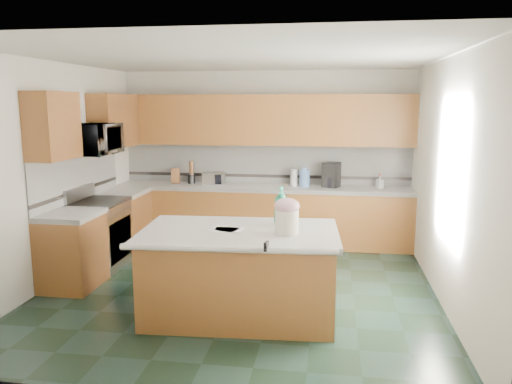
# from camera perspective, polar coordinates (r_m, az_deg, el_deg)

# --- Properties ---
(floor) EXTENTS (4.60, 4.60, 0.00)m
(floor) POSITION_cam_1_polar(r_m,az_deg,el_deg) (6.12, -1.91, -10.92)
(floor) COLOR black
(floor) RESTS_ON ground
(ceiling) EXTENTS (4.60, 4.60, 0.00)m
(ceiling) POSITION_cam_1_polar(r_m,az_deg,el_deg) (5.74, -2.07, 15.14)
(ceiling) COLOR white
(ceiling) RESTS_ON ground
(wall_back) EXTENTS (4.60, 0.04, 2.70)m
(wall_back) POSITION_cam_1_polar(r_m,az_deg,el_deg) (8.05, 1.04, 4.08)
(wall_back) COLOR white
(wall_back) RESTS_ON ground
(wall_front) EXTENTS (4.60, 0.04, 2.70)m
(wall_front) POSITION_cam_1_polar(r_m,az_deg,el_deg) (3.56, -8.84, -3.76)
(wall_front) COLOR white
(wall_front) RESTS_ON ground
(wall_left) EXTENTS (0.04, 4.60, 2.70)m
(wall_left) POSITION_cam_1_polar(r_m,az_deg,el_deg) (6.60, -22.20, 2.00)
(wall_left) COLOR white
(wall_left) RESTS_ON ground
(wall_right) EXTENTS (0.04, 4.60, 2.70)m
(wall_right) POSITION_cam_1_polar(r_m,az_deg,el_deg) (5.82, 21.08, 1.07)
(wall_right) COLOR white
(wall_right) RESTS_ON ground
(back_base_cab) EXTENTS (4.60, 0.60, 0.86)m
(back_base_cab) POSITION_cam_1_polar(r_m,az_deg,el_deg) (7.89, 0.71, -2.82)
(back_base_cab) COLOR #402411
(back_base_cab) RESTS_ON ground
(back_countertop) EXTENTS (4.60, 0.64, 0.06)m
(back_countertop) POSITION_cam_1_polar(r_m,az_deg,el_deg) (7.80, 0.72, 0.47)
(back_countertop) COLOR white
(back_countertop) RESTS_ON back_base_cab
(back_upper_cab) EXTENTS (4.60, 0.33, 0.78)m
(back_upper_cab) POSITION_cam_1_polar(r_m,az_deg,el_deg) (7.83, 0.87, 8.24)
(back_upper_cab) COLOR #402411
(back_upper_cab) RESTS_ON wall_back
(back_backsplash) EXTENTS (4.60, 0.02, 0.63)m
(back_backsplash) POSITION_cam_1_polar(r_m,az_deg,el_deg) (8.03, 1.00, 3.24)
(back_backsplash) COLOR silver
(back_backsplash) RESTS_ON back_countertop
(back_accent_band) EXTENTS (4.60, 0.01, 0.05)m
(back_accent_band) POSITION_cam_1_polar(r_m,az_deg,el_deg) (8.05, 0.99, 1.86)
(back_accent_band) COLOR black
(back_accent_band) RESTS_ON back_countertop
(left_base_cab_rear) EXTENTS (0.60, 0.82, 0.86)m
(left_base_cab_rear) POSITION_cam_1_polar(r_m,az_deg,el_deg) (7.75, -14.87, -3.40)
(left_base_cab_rear) COLOR #402411
(left_base_cab_rear) RESTS_ON ground
(left_counter_rear) EXTENTS (0.64, 0.82, 0.06)m
(left_counter_rear) POSITION_cam_1_polar(r_m,az_deg,el_deg) (7.66, -15.02, -0.05)
(left_counter_rear) COLOR white
(left_counter_rear) RESTS_ON left_base_cab_rear
(left_base_cab_front) EXTENTS (0.60, 0.72, 0.86)m
(left_base_cab_front) POSITION_cam_1_polar(r_m,az_deg,el_deg) (6.43, -20.28, -6.48)
(left_base_cab_front) COLOR #402411
(left_base_cab_front) RESTS_ON ground
(left_counter_front) EXTENTS (0.64, 0.72, 0.06)m
(left_counter_front) POSITION_cam_1_polar(r_m,az_deg,el_deg) (6.32, -20.53, -2.47)
(left_counter_front) COLOR white
(left_counter_front) RESTS_ON left_base_cab_front
(left_backsplash) EXTENTS (0.02, 2.30, 0.63)m
(left_backsplash) POSITION_cam_1_polar(r_m,az_deg,el_deg) (7.08, -19.67, 1.72)
(left_backsplash) COLOR silver
(left_backsplash) RESTS_ON wall_left
(left_accent_band) EXTENTS (0.01, 2.30, 0.05)m
(left_accent_band) POSITION_cam_1_polar(r_m,az_deg,el_deg) (7.10, -19.53, 0.16)
(left_accent_band) COLOR black
(left_accent_band) RESTS_ON wall_left
(left_upper_cab_rear) EXTENTS (0.33, 1.09, 0.78)m
(left_upper_cab_rear) POSITION_cam_1_polar(r_m,az_deg,el_deg) (7.73, -15.90, 7.83)
(left_upper_cab_rear) COLOR #402411
(left_upper_cab_rear) RESTS_ON wall_left
(left_upper_cab_front) EXTENTS (0.33, 0.72, 0.78)m
(left_upper_cab_front) POSITION_cam_1_polar(r_m,az_deg,el_deg) (6.25, -22.22, 7.02)
(left_upper_cab_front) COLOR #402411
(left_upper_cab_front) RESTS_ON wall_left
(range_body) EXTENTS (0.60, 0.76, 0.88)m
(range_body) POSITION_cam_1_polar(r_m,az_deg,el_deg) (7.06, -17.40, -4.77)
(range_body) COLOR #B7B7BC
(range_body) RESTS_ON ground
(range_oven_door) EXTENTS (0.02, 0.68, 0.55)m
(range_oven_door) POSITION_cam_1_polar(r_m,az_deg,el_deg) (6.95, -15.23, -5.24)
(range_oven_door) COLOR black
(range_oven_door) RESTS_ON range_body
(range_cooktop) EXTENTS (0.62, 0.78, 0.04)m
(range_cooktop) POSITION_cam_1_polar(r_m,az_deg,el_deg) (6.96, -17.60, -1.10)
(range_cooktop) COLOR black
(range_cooktop) RESTS_ON range_body
(range_handle) EXTENTS (0.02, 0.66, 0.02)m
(range_handle) POSITION_cam_1_polar(r_m,az_deg,el_deg) (6.85, -15.14, -2.18)
(range_handle) COLOR #B7B7BC
(range_handle) RESTS_ON range_body
(range_backguard) EXTENTS (0.06, 0.76, 0.18)m
(range_backguard) POSITION_cam_1_polar(r_m,az_deg,el_deg) (7.05, -19.55, -0.07)
(range_backguard) COLOR #B7B7BC
(range_backguard) RESTS_ON range_body
(microwave) EXTENTS (0.50, 0.73, 0.41)m
(microwave) POSITION_cam_1_polar(r_m,az_deg,el_deg) (6.85, -17.98, 5.74)
(microwave) COLOR #B7B7BC
(microwave) RESTS_ON wall_left
(island_base) EXTENTS (1.96, 1.20, 0.86)m
(island_base) POSITION_cam_1_polar(r_m,az_deg,el_deg) (5.26, -1.86, -9.53)
(island_base) COLOR #402411
(island_base) RESTS_ON ground
(island_top) EXTENTS (2.07, 1.30, 0.06)m
(island_top) POSITION_cam_1_polar(r_m,az_deg,el_deg) (5.12, -1.89, -4.68)
(island_top) COLOR white
(island_top) RESTS_ON island_base
(island_bullnose) EXTENTS (2.00, 0.18, 0.06)m
(island_bullnose) POSITION_cam_1_polar(r_m,az_deg,el_deg) (4.56, -3.25, -6.56)
(island_bullnose) COLOR white
(island_bullnose) RESTS_ON island_base
(treat_jar) EXTENTS (0.28, 0.28, 0.24)m
(treat_jar) POSITION_cam_1_polar(r_m,az_deg,el_deg) (4.94, 3.54, -3.42)
(treat_jar) COLOR beige
(treat_jar) RESTS_ON island_top
(treat_jar_lid) EXTENTS (0.25, 0.25, 0.16)m
(treat_jar_lid) POSITION_cam_1_polar(r_m,az_deg,el_deg) (4.91, 3.56, -1.61)
(treat_jar_lid) COLOR #CE98A7
(treat_jar_lid) RESTS_ON treat_jar
(treat_jar_knob) EXTENTS (0.08, 0.03, 0.03)m
(treat_jar_knob) POSITION_cam_1_polar(r_m,az_deg,el_deg) (4.90, 3.57, -1.01)
(treat_jar_knob) COLOR tan
(treat_jar_knob) RESTS_ON treat_jar_lid
(treat_jar_knob_end_l) EXTENTS (0.04, 0.04, 0.04)m
(treat_jar_knob_end_l) POSITION_cam_1_polar(r_m,az_deg,el_deg) (4.90, 3.08, -0.99)
(treat_jar_knob_end_l) COLOR tan
(treat_jar_knob_end_l) RESTS_ON treat_jar_lid
(treat_jar_knob_end_r) EXTENTS (0.04, 0.04, 0.04)m
(treat_jar_knob_end_r) POSITION_cam_1_polar(r_m,az_deg,el_deg) (4.89, 4.06, -1.02)
(treat_jar_knob_end_r) COLOR tan
(treat_jar_knob_end_r) RESTS_ON treat_jar_lid
(soap_bottle_island) EXTENTS (0.20, 0.20, 0.42)m
(soap_bottle_island) POSITION_cam_1_polar(r_m,az_deg,el_deg) (5.27, 2.92, -1.59)
(soap_bottle_island) COLOR #20916F
(soap_bottle_island) RESTS_ON island_top
(paper_sheet_a) EXTENTS (0.30, 0.23, 0.00)m
(paper_sheet_a) POSITION_cam_1_polar(r_m,az_deg,el_deg) (5.12, -3.12, -4.33)
(paper_sheet_a) COLOR white
(paper_sheet_a) RESTS_ON island_top
(paper_sheet_b) EXTENTS (0.33, 0.29, 0.00)m
(paper_sheet_b) POSITION_cam_1_polar(r_m,az_deg,el_deg) (5.15, -3.62, -4.24)
(paper_sheet_b) COLOR white
(paper_sheet_b) RESTS_ON island_top
(clamp_body) EXTENTS (0.04, 0.09, 0.08)m
(clamp_body) POSITION_cam_1_polar(r_m,az_deg,el_deg) (4.51, 1.20, -6.20)
(clamp_body) COLOR black
(clamp_body) RESTS_ON island_top
(clamp_handle) EXTENTS (0.01, 0.06, 0.01)m
(clamp_handle) POSITION_cam_1_polar(r_m,az_deg,el_deg) (4.47, 1.11, -6.64)
(clamp_handle) COLOR black
(clamp_handle) RESTS_ON island_top
(knife_block) EXTENTS (0.16, 0.20, 0.26)m
(knife_block) POSITION_cam_1_polar(r_m,az_deg,el_deg) (8.14, -9.18, 1.81)
(knife_block) COLOR #472814
(knife_block) RESTS_ON back_countertop
(utensil_crock) EXTENTS (0.12, 0.12, 0.15)m
(utensil_crock) POSITION_cam_1_polar(r_m,az_deg,el_deg) (8.10, -7.38, 1.49)
(utensil_crock) COLOR black
(utensil_crock) RESTS_ON back_countertop
(utensil_bundle) EXTENTS (0.07, 0.07, 0.22)m
(utensil_bundle) POSITION_cam_1_polar(r_m,az_deg,el_deg) (8.07, -7.41, 2.77)
(utensil_bundle) COLOR #472814
(utensil_bundle) RESTS_ON utensil_crock
(toaster_oven) EXTENTS (0.34, 0.24, 0.19)m
(toaster_oven) POSITION_cam_1_polar(r_m,az_deg,el_deg) (7.97, -4.83, 1.57)
(toaster_oven) COLOR #B7B7BC
(toaster_oven) RESTS_ON back_countertop
(toaster_oven_door) EXTENTS (0.29, 0.01, 0.15)m
(toaster_oven_door) POSITION_cam_1_polar(r_m,az_deg,el_deg) (7.87, -5.01, 1.45)
(toaster_oven_door) COLOR black
(toaster_oven_door) RESTS_ON toaster_oven
(paper_towel) EXTENTS (0.11, 0.11, 0.26)m
(paper_towel) POSITION_cam_1_polar(r_m,az_deg,el_deg) (7.82, 4.33, 1.65)
(paper_towel) COLOR white
(paper_towel) RESTS_ON back_countertop
(paper_towel_base) EXTENTS (0.17, 0.17, 0.01)m
(paper_towel_base) POSITION_cam_1_polar(r_m,az_deg,el_deg) (7.84, 4.32, 0.77)
(paper_towel_base) COLOR #B7B7BC
(paper_towel_base) RESTS_ON back_countertop
(water_jug) EXTENTS (0.16, 0.16, 0.26)m
(water_jug) POSITION_cam_1_polar(r_m,az_deg,el_deg) (7.77, 5.56, 1.59)
(water_jug) COLOR #577EBF
(water_jug) RESTS_ON back_countertop
(water_jug_neck) EXTENTS (0.07, 0.07, 0.04)m
(water_jug_neck) POSITION_cam_1_polar(r_m,az_deg,el_deg) (7.75, 5.58, 2.68)
(water_jug_neck) COLOR #577EBF
(water_jug_neck) RESTS_ON water_jug
(coffee_maker) EXTENTS (0.30, 0.31, 0.38)m
(coffee_maker) POSITION_cam_1_polar(r_m,az_deg,el_deg) (7.77, 8.62, 1.98)
(coffee_maker) COLOR black
(coffee_maker) RESTS_ON back_countertop
(coffee_carafe) EXTENTS (0.16, 0.16, 0.16)m
(coffee_carafe) POSITION_cam_1_polar(r_m,az_deg,el_deg) (7.73, 8.59, 1.09)
(coffee_carafe) COLOR black
(coffee_carafe) RESTS_ON back_countertop
(soap_bottle_back) EXTENTS (0.12, 0.12, 0.20)m
(soap_bottle_back) POSITION_cam_1_polar(r_m,az_deg,el_deg) (7.79, 13.97, 1.12)
(soap_bottle_back) COLOR white
(soap_bottle_back) RESTS_ON back_countertop
(soap_back_cap) EXTENTS (0.02, 0.02, 0.03)m
(soap_back_cap) POSITION_cam_1_polar(r_m,az_deg,el_deg) (7.78, 14.00, 1.94)
(soap_back_cap) COLOR red
(soap_back_cap) RESTS_ON soap_bottle_back
(window_light_proxy) EXTENTS (0.02, 1.40, 1.10)m
(window_light_proxy) POSITION_cam_1_polar(r_m,az_deg,el_deg) (5.60, 21.31, 2.28)
(window_light_proxy) COLOR white
(window_light_proxy) RESTS_ON wall_right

